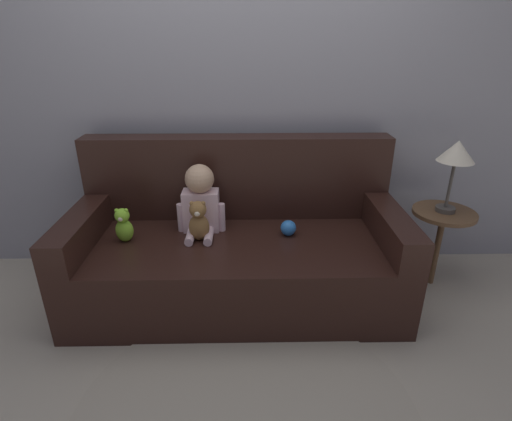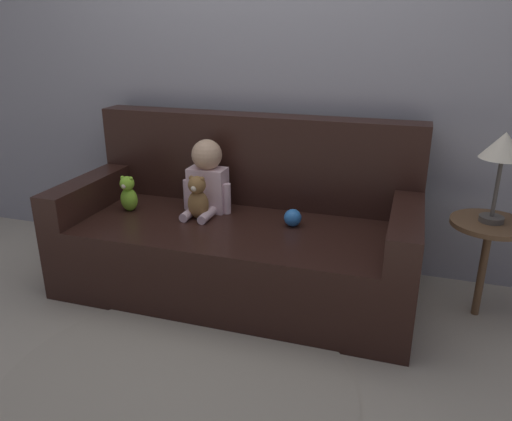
% 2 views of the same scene
% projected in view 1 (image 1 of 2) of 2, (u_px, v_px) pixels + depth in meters
% --- Properties ---
extents(ground_plane, '(12.00, 12.00, 0.00)m').
position_uv_depth(ground_plane, '(238.00, 296.00, 2.63)').
color(ground_plane, '#B7AD99').
extents(wall_back, '(8.00, 0.05, 2.60)m').
position_uv_depth(wall_back, '(236.00, 81.00, 2.60)').
color(wall_back, '#93939E').
rests_on(wall_back, ground_plane).
extents(couch, '(2.01, 0.91, 0.98)m').
position_uv_depth(couch, '(238.00, 247.00, 2.57)').
color(couch, black).
rests_on(couch, ground_plane).
extents(person_baby, '(0.30, 0.33, 0.43)m').
position_uv_depth(person_baby, '(201.00, 201.00, 2.49)').
color(person_baby, silver).
rests_on(person_baby, couch).
extents(teddy_bear_brown, '(0.15, 0.12, 0.26)m').
position_uv_depth(teddy_bear_brown, '(199.00, 222.00, 2.39)').
color(teddy_bear_brown, olive).
rests_on(teddy_bear_brown, couch).
extents(plush_toy_side, '(0.11, 0.10, 0.22)m').
position_uv_depth(plush_toy_side, '(124.00, 225.00, 2.38)').
color(plush_toy_side, '#8CD133').
rests_on(plush_toy_side, couch).
extents(toy_ball, '(0.10, 0.10, 0.10)m').
position_uv_depth(toy_ball, '(288.00, 228.00, 2.48)').
color(toy_ball, '#337FDB').
rests_on(toy_ball, couch).
extents(floor_rug, '(1.57, 1.57, 0.01)m').
position_uv_depth(floor_rug, '(246.00, 417.00, 1.79)').
color(floor_rug, '#B2A893').
rests_on(floor_rug, ground_plane).
extents(side_table, '(0.39, 0.39, 1.00)m').
position_uv_depth(side_table, '(451.00, 183.00, 2.48)').
color(side_table, brown).
rests_on(side_table, ground_plane).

